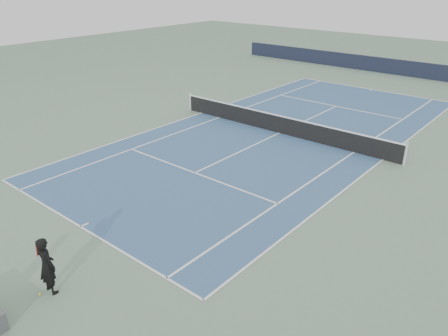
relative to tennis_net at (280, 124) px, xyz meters
The scene contains 6 objects.
ground 0.50m from the tennis_net, ahead, with size 80.00×80.00×0.00m, color slate.
court_surface 0.50m from the tennis_net, ahead, with size 10.97×23.77×0.01m, color #365880.
tennis_net is the anchor object (origin of this frame).
windscreen_far 17.89m from the tennis_net, 90.00° to the left, with size 30.00×0.25×1.20m, color black.
tennis_player 14.34m from the tennis_net, 81.36° to the right, with size 0.77×0.46×1.64m.
tennis_ball 14.63m from the tennis_net, 81.81° to the right, with size 0.07×0.07×0.07m, color #C3E12E.
Camera 1 is at (11.51, -18.27, 7.71)m, focal length 35.00 mm.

